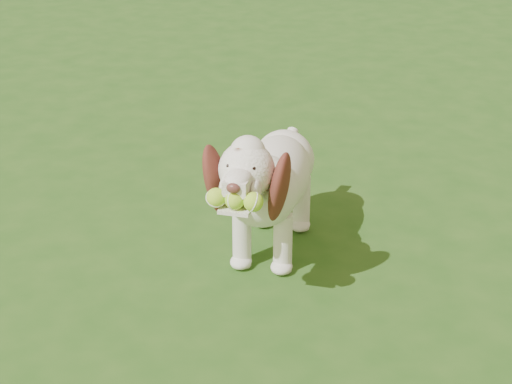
# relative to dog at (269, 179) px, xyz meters

# --- Properties ---
(ground) EXTENTS (80.00, 80.00, 0.00)m
(ground) POSITION_rel_dog_xyz_m (-0.52, -0.24, -0.37)
(ground) COLOR #244E16
(ground) RESTS_ON ground
(dog) EXTENTS (0.43, 1.06, 0.69)m
(dog) POSITION_rel_dog_xyz_m (0.00, 0.00, 0.00)
(dog) COLOR white
(dog) RESTS_ON ground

